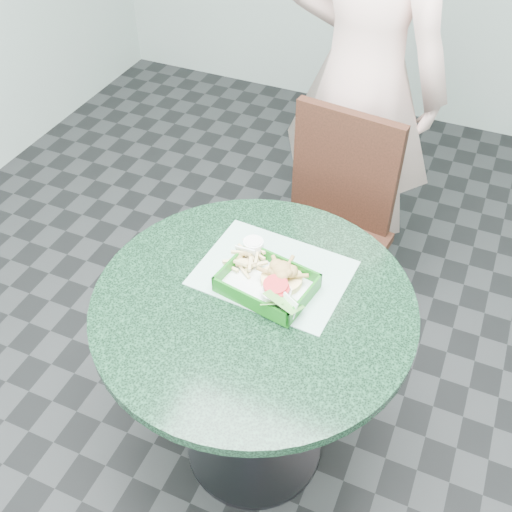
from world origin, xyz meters
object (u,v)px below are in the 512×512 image
at_px(crab_sandwich, 280,277).
at_px(sauce_ramekin, 246,252).
at_px(food_basket, 267,291).
at_px(dining_chair, 332,220).
at_px(cafe_table, 254,344).
at_px(diner_person, 368,31).

height_order(crab_sandwich, sauce_ramekin, crab_sandwich).
bearing_deg(food_basket, dining_chair, 89.90).
bearing_deg(dining_chair, cafe_table, -84.49).
distance_m(dining_chair, diner_person, 0.67).
bearing_deg(sauce_ramekin, cafe_table, -58.36).
bearing_deg(sauce_ramekin, dining_chair, 79.39).
bearing_deg(diner_person, cafe_table, 103.80).
bearing_deg(crab_sandwich, food_basket, -126.31).
xyz_separation_m(cafe_table, dining_chair, (0.02, 0.69, -0.05)).
bearing_deg(cafe_table, crab_sandwich, 62.75).
distance_m(food_basket, crab_sandwich, 0.05).
relative_size(diner_person, crab_sandwich, 19.33).
xyz_separation_m(cafe_table, diner_person, (-0.02, 1.04, 0.52)).
bearing_deg(crab_sandwich, sauce_ramekin, 157.72).
bearing_deg(food_basket, sauce_ramekin, 139.65).
xyz_separation_m(dining_chair, crab_sandwich, (0.02, -0.60, 0.27)).
distance_m(diner_person, food_basket, 1.05).
xyz_separation_m(dining_chair, diner_person, (-0.04, 0.36, 0.57)).
xyz_separation_m(crab_sandwich, sauce_ramekin, (-0.13, 0.05, 0.00)).
xyz_separation_m(cafe_table, food_basket, (0.02, 0.05, 0.19)).
height_order(diner_person, crab_sandwich, diner_person).
bearing_deg(dining_chair, sauce_ramekin, -93.51).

